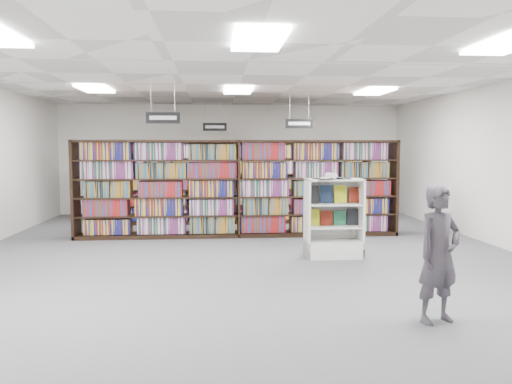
{
  "coord_description": "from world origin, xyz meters",
  "views": [
    {
      "loc": [
        -0.51,
        -8.83,
        1.92
      ],
      "look_at": [
        0.26,
        0.5,
        1.1
      ],
      "focal_mm": 35.0,
      "sensor_mm": 36.0,
      "label": 1
    }
  ],
  "objects": [
    {
      "name": "open_book",
      "position": [
        1.5,
        -0.35,
        1.42
      ],
      "size": [
        0.65,
        0.46,
        0.13
      ],
      "rotation": [
        0.0,
        0.0,
        0.2
      ],
      "color": "black",
      "rests_on": "endcap_display"
    },
    {
      "name": "ceiling",
      "position": [
        0.0,
        0.0,
        3.2
      ],
      "size": [
        10.0,
        12.0,
        0.1
      ],
      "primitive_type": "cube",
      "color": "white",
      "rests_on": "wall_back"
    },
    {
      "name": "floor",
      "position": [
        0.0,
        0.0,
        0.0
      ],
      "size": [
        12.0,
        12.0,
        0.0
      ],
      "primitive_type": "plane",
      "color": "#49494E",
      "rests_on": "ground"
    },
    {
      "name": "bookshelf_row_far",
      "position": [
        0.0,
        5.7,
        1.05
      ],
      "size": [
        7.0,
        0.6,
        2.1
      ],
      "color": "black",
      "rests_on": "floor"
    },
    {
      "name": "aisle_sign_left",
      "position": [
        -1.5,
        1.0,
        2.53
      ],
      "size": [
        0.65,
        0.02,
        0.8
      ],
      "color": "#B2B2B7",
      "rests_on": "ceiling"
    },
    {
      "name": "aisle_sign_center",
      "position": [
        -0.5,
        5.0,
        2.53
      ],
      "size": [
        0.65,
        0.02,
        0.8
      ],
      "color": "#B2B2B7",
      "rests_on": "ceiling"
    },
    {
      "name": "troffer_front_right",
      "position": [
        3.0,
        -3.0,
        3.16
      ],
      "size": [
        0.6,
        1.2,
        0.04
      ],
      "primitive_type": "cube",
      "color": "white",
      "rests_on": "ceiling"
    },
    {
      "name": "bookshelf_row_near",
      "position": [
        0.0,
        2.0,
        1.05
      ],
      "size": [
        7.0,
        0.6,
        2.1
      ],
      "color": "black",
      "rests_on": "floor"
    },
    {
      "name": "troffer_front_center",
      "position": [
        0.0,
        -3.0,
        3.16
      ],
      "size": [
        0.6,
        1.2,
        0.04
      ],
      "primitive_type": "cube",
      "color": "white",
      "rests_on": "ceiling"
    },
    {
      "name": "wall_right",
      "position": [
        5.0,
        0.0,
        1.6
      ],
      "size": [
        0.1,
        12.0,
        3.2
      ],
      "primitive_type": "cube",
      "color": "white",
      "rests_on": "ground"
    },
    {
      "name": "shopper",
      "position": [
        1.94,
        -3.63,
        0.76
      ],
      "size": [
        0.65,
        0.53,
        1.52
      ],
      "primitive_type": "imported",
      "rotation": [
        0.0,
        0.0,
        0.34
      ],
      "color": "#433F48",
      "rests_on": "floor"
    },
    {
      "name": "troffer_back_center",
      "position": [
        0.0,
        2.0,
        3.16
      ],
      "size": [
        0.6,
        1.2,
        0.04
      ],
      "primitive_type": "cube",
      "color": "white",
      "rests_on": "ceiling"
    },
    {
      "name": "wall_front",
      "position": [
        0.0,
        -6.0,
        1.6
      ],
      "size": [
        10.0,
        0.1,
        3.2
      ],
      "primitive_type": "cube",
      "color": "white",
      "rests_on": "ground"
    },
    {
      "name": "endcap_display",
      "position": [
        1.57,
        -0.24,
        0.47
      ],
      "size": [
        0.99,
        0.5,
        1.39
      ],
      "rotation": [
        0.0,
        0.0,
        0.0
      ],
      "color": "white",
      "rests_on": "floor"
    },
    {
      "name": "bookshelf_row_mid",
      "position": [
        0.0,
        4.0,
        1.05
      ],
      "size": [
        7.0,
        0.6,
        2.1
      ],
      "color": "black",
      "rests_on": "floor"
    },
    {
      "name": "aisle_sign_right",
      "position": [
        1.5,
        3.0,
        2.53
      ],
      "size": [
        0.65,
        0.02,
        0.8
      ],
      "color": "#B2B2B7",
      "rests_on": "ceiling"
    },
    {
      "name": "wall_back",
      "position": [
        0.0,
        6.0,
        1.6
      ],
      "size": [
        10.0,
        0.1,
        3.2
      ],
      "primitive_type": "cube",
      "color": "white",
      "rests_on": "ground"
    },
    {
      "name": "troffer_back_right",
      "position": [
        3.0,
        2.0,
        3.16
      ],
      "size": [
        0.6,
        1.2,
        0.04
      ],
      "primitive_type": "cube",
      "color": "white",
      "rests_on": "ceiling"
    },
    {
      "name": "troffer_back_left",
      "position": [
        -3.0,
        2.0,
        3.16
      ],
      "size": [
        0.6,
        1.2,
        0.04
      ],
      "primitive_type": "cube",
      "color": "white",
      "rests_on": "ceiling"
    }
  ]
}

